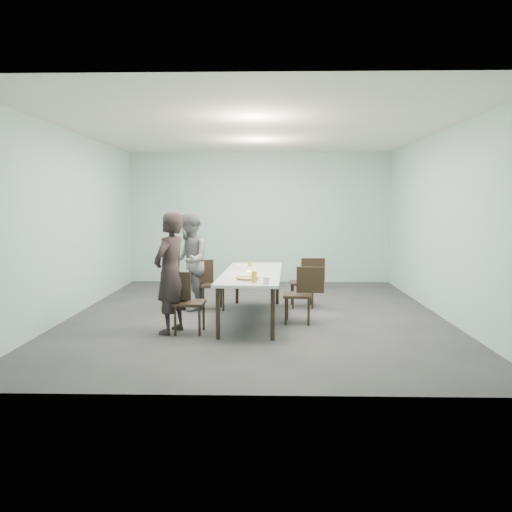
{
  "coord_description": "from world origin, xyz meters",
  "views": [
    {
      "loc": [
        0.18,
        -8.1,
        1.83
      ],
      "look_at": [
        0.0,
        -0.24,
        1.0
      ],
      "focal_mm": 35.0,
      "sensor_mm": 36.0,
      "label": 1
    }
  ],
  "objects_px": {
    "chair_far_left": "(208,281)",
    "pizza": "(247,279)",
    "chair_near_right": "(303,291)",
    "chair_far_right": "(307,279)",
    "beer_glass": "(254,277)",
    "table": "(252,276)",
    "diner_near": "(170,273)",
    "amber_tumbler": "(250,264)",
    "chair_near_left": "(184,298)",
    "side_plate": "(261,277)",
    "diner_far": "(189,261)",
    "water_tumbler": "(266,281)",
    "tealight": "(249,273)"
  },
  "relations": [
    {
      "from": "table",
      "to": "diner_far",
      "type": "distance_m",
      "value": 1.31
    },
    {
      "from": "chair_far_left",
      "to": "chair_near_right",
      "type": "distance_m",
      "value": 1.83
    },
    {
      "from": "amber_tumbler",
      "to": "chair_far_right",
      "type": "bearing_deg",
      "value": 11.14
    },
    {
      "from": "chair_near_right",
      "to": "water_tumbler",
      "type": "xyz_separation_m",
      "value": [
        -0.56,
        -0.9,
        0.29
      ]
    },
    {
      "from": "table",
      "to": "diner_far",
      "type": "height_order",
      "value": "diner_far"
    },
    {
      "from": "chair_near_right",
      "to": "side_plate",
      "type": "bearing_deg",
      "value": 27.36
    },
    {
      "from": "chair_near_right",
      "to": "chair_far_right",
      "type": "relative_size",
      "value": 1.0
    },
    {
      "from": "water_tumbler",
      "to": "beer_glass",
      "type": "bearing_deg",
      "value": 141.32
    },
    {
      "from": "chair_far_left",
      "to": "chair_far_right",
      "type": "height_order",
      "value": "same"
    },
    {
      "from": "table",
      "to": "beer_glass",
      "type": "relative_size",
      "value": 17.58
    },
    {
      "from": "chair_near_right",
      "to": "amber_tumbler",
      "type": "height_order",
      "value": "chair_near_right"
    },
    {
      "from": "diner_far",
      "to": "water_tumbler",
      "type": "bearing_deg",
      "value": 26.44
    },
    {
      "from": "water_tumbler",
      "to": "amber_tumbler",
      "type": "xyz_separation_m",
      "value": [
        -0.29,
        1.92,
        -0.01
      ]
    },
    {
      "from": "table",
      "to": "pizza",
      "type": "distance_m",
      "value": 0.8
    },
    {
      "from": "chair_near_left",
      "to": "water_tumbler",
      "type": "distance_m",
      "value": 1.23
    },
    {
      "from": "chair_near_right",
      "to": "tealight",
      "type": "distance_m",
      "value": 0.88
    },
    {
      "from": "chair_far_right",
      "to": "chair_near_right",
      "type": "bearing_deg",
      "value": 81.84
    },
    {
      "from": "chair_near_right",
      "to": "chair_far_left",
      "type": "bearing_deg",
      "value": -24.85
    },
    {
      "from": "chair_far_left",
      "to": "pizza",
      "type": "height_order",
      "value": "chair_far_left"
    },
    {
      "from": "table",
      "to": "side_plate",
      "type": "distance_m",
      "value": 0.52
    },
    {
      "from": "water_tumbler",
      "to": "amber_tumbler",
      "type": "height_order",
      "value": "water_tumbler"
    },
    {
      "from": "beer_glass",
      "to": "chair_near_right",
      "type": "bearing_deg",
      "value": 46.8
    },
    {
      "from": "beer_glass",
      "to": "amber_tumbler",
      "type": "height_order",
      "value": "beer_glass"
    },
    {
      "from": "diner_near",
      "to": "table",
      "type": "bearing_deg",
      "value": 149.36
    },
    {
      "from": "chair_near_right",
      "to": "side_plate",
      "type": "height_order",
      "value": "chair_near_right"
    },
    {
      "from": "table",
      "to": "chair_far_left",
      "type": "xyz_separation_m",
      "value": [
        -0.79,
        0.68,
        -0.19
      ]
    },
    {
      "from": "beer_glass",
      "to": "table",
      "type": "bearing_deg",
      "value": 93.5
    },
    {
      "from": "table",
      "to": "tealight",
      "type": "bearing_deg",
      "value": -104.06
    },
    {
      "from": "chair_near_right",
      "to": "pizza",
      "type": "xyz_separation_m",
      "value": [
        -0.83,
        -0.55,
        0.27
      ]
    },
    {
      "from": "diner_near",
      "to": "amber_tumbler",
      "type": "xyz_separation_m",
      "value": [
        1.06,
        1.64,
        -0.07
      ]
    },
    {
      "from": "tealight",
      "to": "chair_near_left",
      "type": "bearing_deg",
      "value": -142.34
    },
    {
      "from": "beer_glass",
      "to": "water_tumbler",
      "type": "bearing_deg",
      "value": -38.68
    },
    {
      "from": "tealight",
      "to": "table",
      "type": "bearing_deg",
      "value": 75.94
    },
    {
      "from": "pizza",
      "to": "side_plate",
      "type": "distance_m",
      "value": 0.36
    },
    {
      "from": "chair_near_left",
      "to": "chair_near_right",
      "type": "distance_m",
      "value": 1.84
    },
    {
      "from": "pizza",
      "to": "water_tumbler",
      "type": "bearing_deg",
      "value": -52.68
    },
    {
      "from": "chair_near_right",
      "to": "diner_near",
      "type": "height_order",
      "value": "diner_near"
    },
    {
      "from": "side_plate",
      "to": "amber_tumbler",
      "type": "bearing_deg",
      "value": 99.74
    },
    {
      "from": "table",
      "to": "chair_near_left",
      "type": "bearing_deg",
      "value": -137.11
    },
    {
      "from": "side_plate",
      "to": "chair_near_right",
      "type": "bearing_deg",
      "value": 21.64
    },
    {
      "from": "diner_far",
      "to": "side_plate",
      "type": "distance_m",
      "value": 1.73
    },
    {
      "from": "beer_glass",
      "to": "amber_tumbler",
      "type": "distance_m",
      "value": 1.79
    },
    {
      "from": "chair_near_left",
      "to": "amber_tumbler",
      "type": "bearing_deg",
      "value": 64.24
    },
    {
      "from": "diner_near",
      "to": "side_plate",
      "type": "relative_size",
      "value": 9.51
    },
    {
      "from": "chair_near_left",
      "to": "side_plate",
      "type": "bearing_deg",
      "value": 21.25
    },
    {
      "from": "diner_far",
      "to": "pizza",
      "type": "relative_size",
      "value": 4.94
    },
    {
      "from": "chair_far_left",
      "to": "beer_glass",
      "type": "relative_size",
      "value": 5.8
    },
    {
      "from": "pizza",
      "to": "water_tumbler",
      "type": "distance_m",
      "value": 0.44
    },
    {
      "from": "chair_far_left",
      "to": "diner_near",
      "type": "height_order",
      "value": "diner_near"
    },
    {
      "from": "chair_near_right",
      "to": "pizza",
      "type": "bearing_deg",
      "value": 39.26
    }
  ]
}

